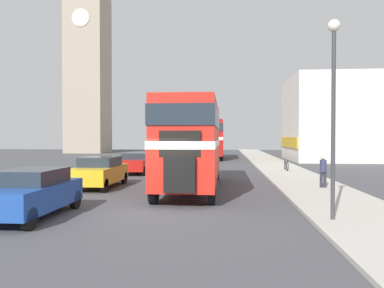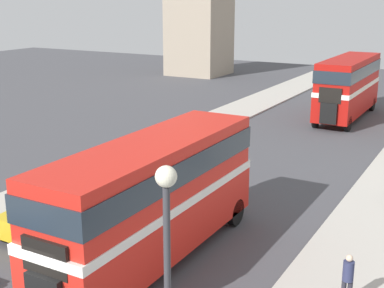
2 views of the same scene
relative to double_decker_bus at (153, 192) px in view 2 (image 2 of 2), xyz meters
The scene contains 6 objects.
double_decker_bus is the anchor object (origin of this frame).
bus_distant 24.95m from the double_decker_bus, 89.61° to the left, with size 2.45×9.69×4.37m.
car_parked_mid 5.01m from the double_decker_bus, behind, with size 1.85×4.25×1.54m.
car_parked_far 8.91m from the double_decker_bus, 121.16° to the left, with size 1.84×4.23×1.43m.
pedestrian_walking 6.46m from the double_decker_bus, ahead, with size 0.31×0.31×1.53m.
street_lamp 8.37m from the double_decker_bus, 54.69° to the right, with size 0.36×0.36×5.86m.
Camera 2 is at (9.94, -7.96, 8.56)m, focal length 50.00 mm.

